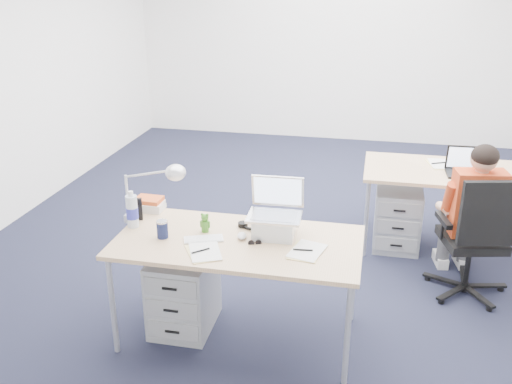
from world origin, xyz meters
TOP-DOWN VIEW (x-y plane):
  - floor at (0.00, 0.00)m, footprint 7.00×7.00m
  - room at (0.00, 0.00)m, footprint 6.02×7.02m
  - desk_near at (-0.33, -1.55)m, footprint 1.60×0.80m
  - desk_far at (1.22, 0.17)m, footprint 1.60×0.80m
  - office_chair at (1.28, -0.65)m, footprint 0.76×0.76m
  - seated_person at (1.25, -0.48)m, footprint 0.41×0.68m
  - drawer_pedestal_near at (-0.73, -1.52)m, footprint 0.40×0.50m
  - drawer_pedestal_far at (0.74, 0.09)m, footprint 0.40×0.50m
  - silver_laptop at (-0.11, -1.44)m, footprint 0.36×0.29m
  - wireless_keyboard at (-0.55, -1.60)m, footprint 0.27×0.19m
  - computer_mouse at (-0.31, -1.52)m, footprint 0.08×0.11m
  - headphones at (-0.28, -1.32)m, footprint 0.26×0.23m
  - can_koozie at (-0.82, -1.62)m, footprint 0.09×0.09m
  - water_bottle at (-1.08, -1.50)m, footprint 0.10×0.10m
  - bear_figurine at (-0.58, -1.47)m, footprint 0.08×0.07m
  - book_stack at (-1.08, -1.20)m, footprint 0.25×0.22m
  - cordless_phone at (-1.08, -1.38)m, footprint 0.05×0.04m
  - papers_left at (-0.50, -1.77)m, footprint 0.28×0.32m
  - papers_right at (0.12, -1.63)m, footprint 0.23×0.30m
  - sunglasses at (-0.21, -1.59)m, footprint 0.10×0.07m
  - desk_lamp at (-1.01, -1.42)m, footprint 0.41×0.17m
  - dark_laptop at (1.28, 0.06)m, footprint 0.35×0.34m
  - far_papers at (1.09, 0.31)m, footprint 0.25×0.32m

SIDE VIEW (x-z plane):
  - floor at x=0.00m, z-range 0.00..0.00m
  - drawer_pedestal_near at x=-0.73m, z-range 0.00..0.55m
  - drawer_pedestal_far at x=0.74m, z-range 0.00..0.55m
  - office_chair at x=1.28m, z-range -0.22..0.79m
  - seated_person at x=1.25m, z-range 0.00..1.20m
  - desk_near at x=-0.33m, z-range 0.32..1.05m
  - desk_far at x=1.22m, z-range 0.32..1.05m
  - far_papers at x=1.09m, z-range 0.73..0.74m
  - papers_left at x=-0.50m, z-range 0.73..0.74m
  - papers_right at x=0.12m, z-range 0.73..0.74m
  - wireless_keyboard at x=-0.55m, z-range 0.73..0.74m
  - sunglasses at x=-0.21m, z-range 0.73..0.75m
  - computer_mouse at x=-0.31m, z-range 0.73..0.76m
  - headphones at x=-0.28m, z-range 0.73..0.76m
  - book_stack at x=-1.08m, z-range 0.73..0.82m
  - can_koozie at x=-0.82m, z-range 0.73..0.85m
  - bear_figurine at x=-0.58m, z-range 0.73..0.86m
  - cordless_phone at x=-1.08m, z-range 0.73..0.89m
  - dark_laptop at x=1.28m, z-range 0.73..0.98m
  - water_bottle at x=-1.08m, z-range 0.73..0.99m
  - silver_laptop at x=-0.11m, z-range 0.73..1.10m
  - desk_lamp at x=-1.01m, z-range 0.73..1.19m
  - room at x=0.00m, z-range 0.31..3.12m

